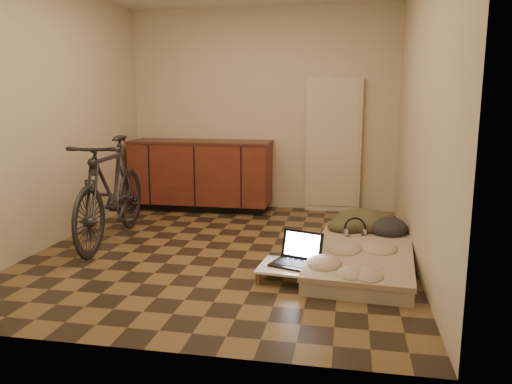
% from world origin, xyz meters
% --- Properties ---
extents(room_shell, '(3.50, 4.00, 2.60)m').
position_xyz_m(room_shell, '(0.00, 0.00, 1.30)').
color(room_shell, brown).
rests_on(room_shell, ground).
extents(cabinets, '(1.84, 0.62, 0.91)m').
position_xyz_m(cabinets, '(-0.75, 1.70, 0.47)').
color(cabinets, black).
rests_on(cabinets, ground).
extents(appliance_panel, '(0.70, 0.10, 1.70)m').
position_xyz_m(appliance_panel, '(0.95, 1.94, 0.85)').
color(appliance_panel, beige).
rests_on(appliance_panel, ground).
extents(bicycle, '(0.70, 1.87, 1.18)m').
position_xyz_m(bicycle, '(-1.20, 0.05, 0.59)').
color(bicycle, black).
rests_on(bicycle, ground).
extents(futon, '(0.99, 1.82, 0.15)m').
position_xyz_m(futon, '(1.30, -0.20, 0.08)').
color(futon, '#B5A890').
rests_on(futon, ground).
extents(clothing_pile, '(0.73, 0.63, 0.27)m').
position_xyz_m(clothing_pile, '(1.38, 0.49, 0.29)').
color(clothing_pile, '#3B3C23').
rests_on(clothing_pile, futon).
extents(headphones, '(0.28, 0.27, 0.16)m').
position_xyz_m(headphones, '(1.23, 0.20, 0.23)').
color(headphones, black).
rests_on(headphones, futon).
extents(lap_desk, '(0.72, 0.50, 0.11)m').
position_xyz_m(lap_desk, '(0.80, -0.69, 0.10)').
color(lap_desk, brown).
rests_on(lap_desk, ground).
extents(laptop, '(0.44, 0.42, 0.25)m').
position_xyz_m(laptop, '(0.76, -0.62, 0.16)').
color(laptop, black).
rests_on(laptop, lap_desk).
extents(mouse, '(0.07, 0.10, 0.03)m').
position_xyz_m(mouse, '(1.02, -0.77, 0.13)').
color(mouse, silver).
rests_on(mouse, lap_desk).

